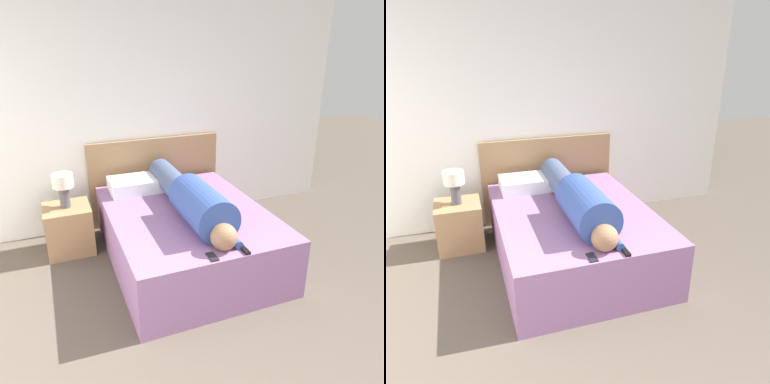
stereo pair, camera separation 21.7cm
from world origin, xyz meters
TOP-DOWN VIEW (x-y plane):
  - wall_back at (0.00, 3.38)m, footprint 5.28×0.06m
  - bed at (0.21, 2.26)m, footprint 1.48×1.92m
  - headboard at (0.21, 3.31)m, footprint 1.60×0.04m
  - nightstand at (-0.89, 2.91)m, footprint 0.47×0.46m
  - table_lamp at (-0.89, 2.91)m, footprint 0.21×0.21m
  - person_lying at (0.22, 2.16)m, footprint 0.38×1.82m
  - pillow_near_headboard at (-0.10, 2.96)m, footprint 0.62×0.40m
  - tv_remote at (0.36, 1.38)m, footprint 0.04×0.15m
  - cell_phone at (0.08, 1.38)m, footprint 0.06×0.13m

SIDE VIEW (x-z plane):
  - nightstand at x=-0.89m, z-range 0.00..0.51m
  - bed at x=0.21m, z-range 0.00..0.56m
  - headboard at x=0.21m, z-range 0.00..1.04m
  - cell_phone at x=0.08m, z-range 0.56..0.58m
  - tv_remote at x=0.36m, z-range 0.56..0.59m
  - pillow_near_headboard at x=-0.10m, z-range 0.56..0.71m
  - person_lying at x=0.22m, z-range 0.54..0.92m
  - table_lamp at x=-0.89m, z-range 0.57..0.93m
  - wall_back at x=0.00m, z-range 0.00..2.60m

